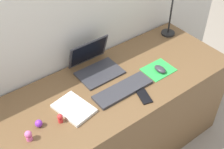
# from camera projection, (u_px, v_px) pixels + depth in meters

# --- Properties ---
(back_wall) EXTENTS (2.95, 0.05, 1.48)m
(back_wall) POSITION_uv_depth(u_px,v_px,m) (81.00, 57.00, 2.17)
(back_wall) COLOR silver
(back_wall) RESTS_ON ground_plane
(desk) EXTENTS (1.75, 0.67, 0.74)m
(desk) POSITION_uv_depth(u_px,v_px,m) (112.00, 121.00, 2.19)
(desk) COLOR brown
(desk) RESTS_ON ground_plane
(laptop) EXTENTS (0.30, 0.27, 0.21)m
(laptop) POSITION_uv_depth(u_px,v_px,m) (95.00, 63.00, 2.03)
(laptop) COLOR #333338
(laptop) RESTS_ON desk
(keyboard) EXTENTS (0.41, 0.13, 0.02)m
(keyboard) POSITION_uv_depth(u_px,v_px,m) (123.00, 90.00, 1.89)
(keyboard) COLOR #333338
(keyboard) RESTS_ON desk
(mousepad) EXTENTS (0.21, 0.17, 0.00)m
(mousepad) POSITION_uv_depth(u_px,v_px,m) (158.00, 70.00, 2.06)
(mousepad) COLOR green
(mousepad) RESTS_ON desk
(mouse) EXTENTS (0.06, 0.10, 0.03)m
(mouse) POSITION_uv_depth(u_px,v_px,m) (160.00, 69.00, 2.03)
(mouse) COLOR #333338
(mouse) RESTS_ON mousepad
(cell_phone) EXTENTS (0.10, 0.14, 0.01)m
(cell_phone) POSITION_uv_depth(u_px,v_px,m) (144.00, 96.00, 1.85)
(cell_phone) COLOR black
(cell_phone) RESTS_ON desk
(desk_lamp) EXTENTS (0.11, 0.17, 0.40)m
(desk_lamp) POSITION_uv_depth(u_px,v_px,m) (174.00, 16.00, 2.26)
(desk_lamp) COLOR black
(desk_lamp) RESTS_ON desk
(notebook_pad) EXTENTS (0.21, 0.27, 0.02)m
(notebook_pad) POSITION_uv_depth(u_px,v_px,m) (74.00, 108.00, 1.77)
(notebook_pad) COLOR silver
(notebook_pad) RESTS_ON desk
(toy_figurine_pink) EXTENTS (0.04, 0.04, 0.07)m
(toy_figurine_pink) POSITION_uv_depth(u_px,v_px,m) (28.00, 135.00, 1.59)
(toy_figurine_pink) COLOR pink
(toy_figurine_pink) RESTS_ON desk
(toy_figurine_red) EXTENTS (0.03, 0.03, 0.06)m
(toy_figurine_red) POSITION_uv_depth(u_px,v_px,m) (60.00, 118.00, 1.69)
(toy_figurine_red) COLOR red
(toy_figurine_red) RESTS_ON desk
(toy_figurine_purple) EXTENTS (0.04, 0.04, 0.05)m
(toy_figurine_purple) POSITION_uv_depth(u_px,v_px,m) (39.00, 123.00, 1.67)
(toy_figurine_purple) COLOR purple
(toy_figurine_purple) RESTS_ON desk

